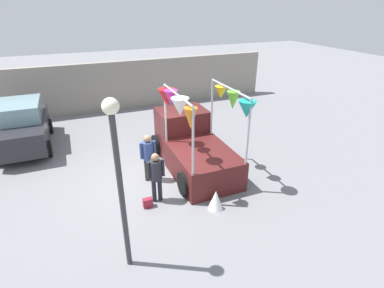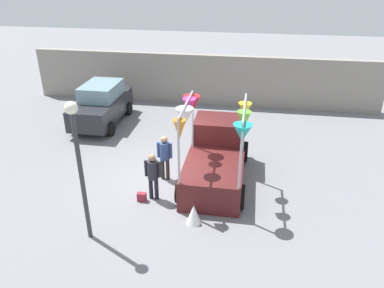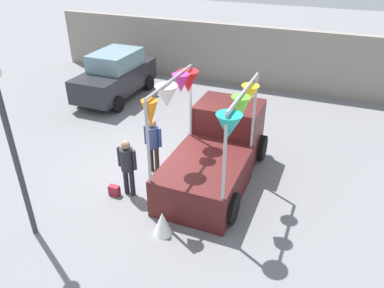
# 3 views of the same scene
# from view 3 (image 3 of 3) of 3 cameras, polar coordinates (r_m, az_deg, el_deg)

# --- Properties ---
(ground_plane) EXTENTS (60.00, 60.00, 0.00)m
(ground_plane) POSITION_cam_3_polar(r_m,az_deg,el_deg) (10.75, -5.12, -4.45)
(ground_plane) COLOR slate
(vendor_truck) EXTENTS (2.49, 4.15, 3.05)m
(vendor_truck) POSITION_cam_3_polar(r_m,az_deg,el_deg) (10.19, 3.82, -0.52)
(vendor_truck) COLOR #4C1919
(vendor_truck) RESTS_ON ground
(parked_car) EXTENTS (1.88, 4.00, 1.88)m
(parked_car) POSITION_cam_3_polar(r_m,az_deg,el_deg) (15.76, -11.58, 10.26)
(parked_car) COLOR #26262B
(parked_car) RESTS_ON ground
(person_customer) EXTENTS (0.53, 0.34, 1.59)m
(person_customer) POSITION_cam_3_polar(r_m,az_deg,el_deg) (9.52, -9.83, -2.86)
(person_customer) COLOR black
(person_customer) RESTS_ON ground
(person_vendor) EXTENTS (0.53, 0.34, 1.64)m
(person_vendor) POSITION_cam_3_polar(r_m,az_deg,el_deg) (10.37, -5.96, 0.53)
(person_vendor) COLOR #2D2823
(person_vendor) RESTS_ON ground
(handbag) EXTENTS (0.28, 0.16, 0.28)m
(handbag) POSITION_cam_3_polar(r_m,az_deg,el_deg) (10.00, -11.75, -6.96)
(handbag) COLOR maroon
(handbag) RESTS_ON ground
(street_lamp) EXTENTS (0.32, 0.32, 3.95)m
(street_lamp) POSITION_cam_3_polar(r_m,az_deg,el_deg) (8.15, -26.18, 1.59)
(street_lamp) COLOR #333338
(street_lamp) RESTS_ON ground
(brick_boundary_wall) EXTENTS (18.00, 0.36, 2.60)m
(brick_boundary_wall) POSITION_cam_3_polar(r_m,az_deg,el_deg) (17.00, 7.07, 13.30)
(brick_boundary_wall) COLOR gray
(brick_boundary_wall) RESTS_ON ground
(folded_kite_bundle_white) EXTENTS (0.51, 0.51, 0.60)m
(folded_kite_bundle_white) POSITION_cam_3_polar(r_m,az_deg,el_deg) (8.60, -4.52, -11.95)
(folded_kite_bundle_white) COLOR white
(folded_kite_bundle_white) RESTS_ON ground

